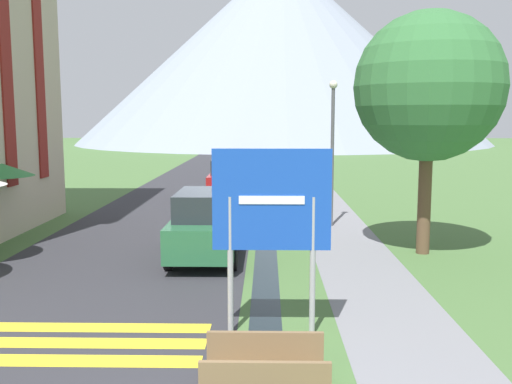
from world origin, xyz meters
name	(u,v)px	position (x,y,z in m)	size (l,w,h in m)	color
ground_plane	(240,201)	(0.00, 20.00, 0.00)	(160.00, 160.00, 0.00)	#476B38
road	(208,178)	(-2.50, 30.00, 0.00)	(6.40, 60.00, 0.01)	#2D2D33
footpath	(305,178)	(3.60, 30.00, 0.00)	(2.20, 60.00, 0.01)	slate
drainage_channel	(267,178)	(1.20, 30.00, 0.00)	(0.60, 60.00, 0.00)	black
crosswalk_marking	(44,343)	(-2.50, 3.56, 0.01)	(5.44, 1.84, 0.01)	yellow
mountain_distant	(281,50)	(3.32, 81.09, 13.68)	(59.96, 59.96, 27.35)	gray
road_sign	(272,214)	(1.30, 4.03, 2.11)	(2.01, 0.11, 3.22)	#9E9EA3
footbridge	(265,375)	(1.20, 1.95, 0.23)	(1.70, 1.10, 0.65)	brown
parked_car_near	(206,224)	(-0.40, 9.43, 0.91)	(1.78, 4.21, 1.82)	#28663D
parked_car_far	(229,178)	(-0.60, 21.38, 0.91)	(1.80, 4.55, 1.82)	#A31919
streetlamp	(332,140)	(3.45, 14.06, 2.96)	(0.28, 0.28, 4.98)	#515156
tree_by_path	(429,87)	(5.55, 10.08, 4.54)	(4.02, 4.02, 6.57)	brown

